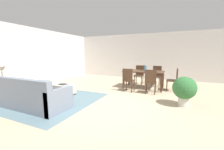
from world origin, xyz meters
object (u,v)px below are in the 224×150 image
dining_chair_head_east (174,78)px  potted_plant (184,89)px  dining_chair_far_left (139,74)px  dining_chair_near_right (151,80)px  dining_chair_far_right (157,74)px  couch (30,97)px  dining_table (144,73)px  dining_chair_near_left (128,79)px  ottoman_table (61,89)px  vase_centerpiece (145,68)px  book_on_ottoman (63,84)px  table_lamp (2,70)px  side_table (3,86)px

dining_chair_head_east → potted_plant: bearing=-80.7°
dining_chair_far_left → potted_plant: (1.87, -2.54, -0.02)m
dining_chair_near_right → potted_plant: 1.38m
dining_chair_far_left → dining_chair_far_right: 0.83m
couch → dining_chair_far_right: 5.25m
dining_table → dining_chair_near_left: (-0.43, -0.82, -0.15)m
ottoman_table → vase_centerpiece: 3.50m
couch → vase_centerpiece: vase_centerpiece is taller
ottoman_table → dining_chair_head_east: bearing=30.5°
dining_table → dining_chair_near_right: size_ratio=1.81×
dining_table → dining_chair_far_left: (-0.39, 0.85, -0.15)m
dining_table → dining_chair_near_left: 0.94m
dining_chair_far_left → book_on_ottoman: dining_chair_far_left is taller
dining_chair_far_left → table_lamp: bearing=-129.4°
side_table → dining_table: size_ratio=0.34×
dining_chair_far_right → book_on_ottoman: dining_chair_far_right is taller
dining_chair_far_left → vase_centerpiece: size_ratio=3.80×
side_table → vase_centerpiece: (3.92, 3.43, 0.44)m
dining_chair_near_right → dining_chair_far_left: size_ratio=1.00×
vase_centerpiece → potted_plant: vase_centerpiece is taller
potted_plant → dining_table: bearing=131.3°
ottoman_table → book_on_ottoman: 0.22m
side_table → table_lamp: bearing=26.6°
ottoman_table → book_on_ottoman: (0.12, -0.02, 0.18)m
dining_table → book_on_ottoman: 3.31m
vase_centerpiece → book_on_ottoman: bearing=-137.2°
dining_chair_near_left → ottoman_table: bearing=-146.1°
vase_centerpiece → dining_table: bearing=-144.4°
dining_table → potted_plant: (1.49, -1.69, -0.17)m
ottoman_table → potted_plant: bearing=7.6°
side_table → potted_plant: size_ratio=0.66×
dining_chair_far_left → dining_chair_head_east: bearing=-28.4°
dining_chair_far_right → potted_plant: dining_chair_far_right is taller
dining_table → vase_centerpiece: bearing=35.6°
dining_chair_far_right → dining_chair_far_left: bearing=-179.3°
dining_chair_near_left → book_on_ottoman: dining_chair_near_left is taller
ottoman_table → dining_chair_far_left: bearing=55.1°
ottoman_table → dining_chair_near_right: dining_chair_near_right is taller
couch → dining_table: (2.44, 3.52, 0.37)m
couch → dining_chair_near_right: bearing=43.3°
book_on_ottoman → dining_chair_far_right: bearing=47.4°
dining_chair_far_left → book_on_ottoman: bearing=-123.2°
book_on_ottoman → dining_chair_near_left: bearing=35.9°
dining_chair_near_left → dining_chair_head_east: size_ratio=1.00×
side_table → table_lamp: size_ratio=1.07×
side_table → potted_plant: potted_plant is taller
dining_chair_near_left → potted_plant: 2.11m
dining_chair_near_left → dining_chair_far_right: size_ratio=1.00×
couch → dining_chair_head_east: (3.66, 3.50, 0.22)m
vase_centerpiece → book_on_ottoman: size_ratio=0.93×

